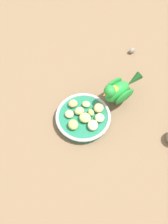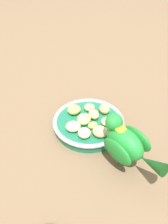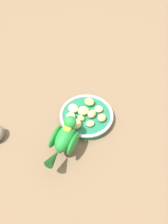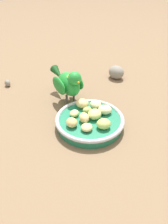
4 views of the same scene
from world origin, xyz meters
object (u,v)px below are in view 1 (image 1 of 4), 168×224
object	(u,v)px
apple_piece_1	(73,125)
apple_piece_6	(79,111)
feeding_bowl	(83,118)
parrot	(118,90)
apple_piece_8	(100,118)
apple_piece_2	(73,104)
apple_piece_9	(69,114)
apple_piece_0	(85,118)
apple_piece_7	(99,108)
apple_piece_3	(93,125)
pebble_0	(132,51)
apple_piece_5	(91,113)
apple_piece_4	(86,104)

from	to	relation	value
apple_piece_1	apple_piece_6	distance (m)	0.06
feeding_bowl	parrot	xyz separation A→B (m)	(-0.04, -0.14, 0.05)
feeding_bowl	apple_piece_8	world-z (taller)	apple_piece_8
apple_piece_1	apple_piece_2	xyz separation A→B (m)	(0.06, -0.06, -0.00)
apple_piece_2	apple_piece_9	world-z (taller)	apple_piece_2
parrot	apple_piece_0	bearing A→B (deg)	0.79
apple_piece_2	apple_piece_7	size ratio (longest dim) A/B	0.86
apple_piece_9	apple_piece_1	bearing A→B (deg)	149.75
apple_piece_2	apple_piece_3	xyz separation A→B (m)	(-0.11, 0.02, 0.00)
parrot	apple_piece_8	bearing A→B (deg)	16.83
pebble_0	apple_piece_6	bearing A→B (deg)	96.46
apple_piece_6	apple_piece_2	bearing A→B (deg)	-10.72
apple_piece_9	parrot	distance (m)	0.18
apple_piece_3	parrot	bearing A→B (deg)	-85.33
apple_piece_2	parrot	size ratio (longest dim) A/B	0.18
apple_piece_0	apple_piece_8	world-z (taller)	apple_piece_0
apple_piece_6	apple_piece_8	size ratio (longest dim) A/B	1.02
feeding_bowl	apple_piece_3	xyz separation A→B (m)	(-0.05, 0.01, 0.02)
apple_piece_8	apple_piece_9	xyz separation A→B (m)	(0.09, 0.06, -0.00)
apple_piece_5	apple_piece_4	bearing A→B (deg)	-23.03
feeding_bowl	parrot	bearing A→B (deg)	-105.79
apple_piece_5	apple_piece_6	size ratio (longest dim) A/B	0.79
apple_piece_3	apple_piece_7	size ratio (longest dim) A/B	1.03
apple_piece_0	apple_piece_9	size ratio (longest dim) A/B	1.32
feeding_bowl	parrot	size ratio (longest dim) A/B	1.09
apple_piece_6	apple_piece_3	bearing A→B (deg)	171.18
apple_piece_1	apple_piece_7	size ratio (longest dim) A/B	0.99
apple_piece_0	parrot	bearing A→B (deg)	-100.21
apple_piece_3	apple_piece_7	bearing A→B (deg)	-66.55
apple_piece_2	apple_piece_1	bearing A→B (deg)	133.34
apple_piece_5	pebble_0	bearing A→B (deg)	-77.75
feeding_bowl	apple_piece_6	size ratio (longest dim) A/B	5.73
apple_piece_8	apple_piece_9	world-z (taller)	apple_piece_8
apple_piece_6	apple_piece_8	distance (m)	0.07
apple_piece_0	apple_piece_7	distance (m)	0.06
pebble_0	apple_piece_2	bearing A→B (deg)	90.73
parrot	pebble_0	world-z (taller)	parrot
feeding_bowl	apple_piece_1	world-z (taller)	apple_piece_1
feeding_bowl	apple_piece_5	bearing A→B (deg)	-119.50
apple_piece_5	apple_piece_6	xyz separation A→B (m)	(0.03, 0.02, 0.00)
apple_piece_8	apple_piece_5	bearing A→B (deg)	3.90
apple_piece_7	apple_piece_8	distance (m)	0.04
apple_piece_2	parrot	world-z (taller)	parrot
apple_piece_3	apple_piece_4	bearing A→B (deg)	-34.28
apple_piece_5	apple_piece_6	world-z (taller)	apple_piece_6
apple_piece_2	apple_piece_4	world-z (taller)	apple_piece_2
apple_piece_1	pebble_0	size ratio (longest dim) A/B	1.38
apple_piece_5	apple_piece_0	bearing A→B (deg)	87.86
apple_piece_4	pebble_0	world-z (taller)	apple_piece_4
apple_piece_3	apple_piece_8	distance (m)	0.04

